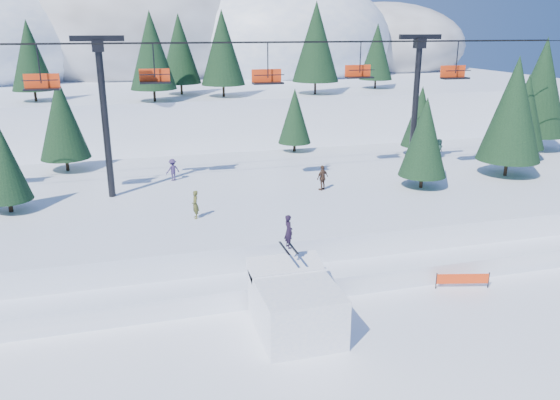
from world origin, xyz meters
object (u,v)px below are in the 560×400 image
object	(u,v)px
banner_near	(463,279)
banner_far	(436,271)
chairlift	(255,88)
jump_kicker	(295,305)

from	to	relation	value
banner_near	banner_far	xyz separation A→B (m)	(-0.84, 1.23, 0.00)
chairlift	banner_far	bearing A→B (deg)	-60.53
chairlift	banner_near	size ratio (longest dim) A/B	16.55
chairlift	banner_near	bearing A→B (deg)	-60.08
chairlift	banner_near	world-z (taller)	chairlift
chairlift	banner_far	size ratio (longest dim) A/B	16.51
jump_kicker	banner_near	bearing A→B (deg)	9.60
jump_kicker	banner_near	distance (m)	9.95
chairlift	jump_kicker	bearing A→B (deg)	-96.79
jump_kicker	chairlift	xyz separation A→B (m)	(1.84, 15.45, 8.04)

